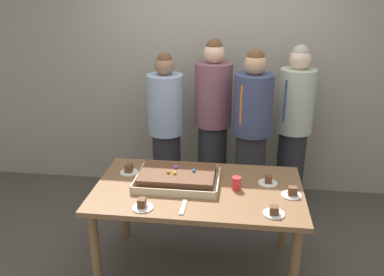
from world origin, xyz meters
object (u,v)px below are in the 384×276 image
Objects in this scene: drink_cup_nearest at (236,183)px; cake_server_utensil at (183,207)px; party_table at (198,198)px; plated_slice_near_left at (292,193)px; sheet_cake at (178,178)px; person_green_shirt_behind at (166,131)px; person_far_right_suit at (294,127)px; person_striped_tie_right at (213,124)px; person_serving_front at (251,137)px; plated_slice_near_right at (268,181)px; plated_slice_far_left at (129,170)px; plated_slice_far_right at (142,205)px; plated_slice_center_front at (274,212)px.

cake_server_utensil is (-0.36, -0.32, -0.05)m from drink_cup_nearest.
plated_slice_near_left is (0.70, -0.04, 0.12)m from party_table.
person_green_shirt_behind is at bearing 105.62° from sheet_cake.
person_far_right_suit reaches higher than person_green_shirt_behind.
person_striped_tie_right reaches higher than person_green_shirt_behind.
person_serving_front is 0.47m from person_striped_tie_right.
cake_server_utensil is 0.12× the size of person_green_shirt_behind.
sheet_cake is at bearing -173.23° from plated_slice_near_right.
plated_slice_far_left is 0.75× the size of cake_server_utensil.
plated_slice_far_right is at bearing -163.75° from plated_slice_near_left.
person_far_right_suit reaches higher than plated_slice_far_left.
person_serving_front is at bearing 54.23° from sheet_cake.
sheet_cake is 0.40× the size of person_green_shirt_behind.
cake_server_utensil is 0.12× the size of person_serving_front.
drink_cup_nearest is (0.65, 0.36, 0.03)m from plated_slice_far_right.
plated_slice_center_front is (0.91, 0.03, -0.00)m from plated_slice_far_right.
party_table is 0.64m from plated_slice_far_left.
person_striped_tie_right reaches higher than drink_cup_nearest.
person_far_right_suit is (0.43, 0.33, 0.00)m from person_serving_front.
plated_slice_far_right is 0.09× the size of person_far_right_suit.
cake_server_utensil is at bearing -103.11° from party_table.
person_striped_tie_right reaches higher than person_serving_front.
person_green_shirt_behind reaches higher than plated_slice_near_right.
person_striped_tie_right is at bearing 79.76° from sheet_cake.
plated_slice_near_left is 0.95m from person_serving_front.
sheet_cake reaches higher than party_table.
person_striped_tie_right reaches higher than plated_slice_far_left.
person_green_shirt_behind is at bearing 137.17° from plated_slice_near_left.
party_table is at bearing 76.89° from cake_server_utensil.
plated_slice_center_front is at bearing 30.41° from person_striped_tie_right.
person_far_right_suit is at bearing 58.70° from cake_server_utensil.
plated_slice_near_right is 0.75m from cake_server_utensil.
plated_slice_near_right is at bearing 26.18° from drink_cup_nearest.
plated_slice_near_right is 1.32m from person_green_shirt_behind.
person_green_shirt_behind reaches higher than plated_slice_near_left.
sheet_cake is at bearing 173.96° from plated_slice_near_left.
cake_server_utensil is (0.53, -0.50, -0.02)m from plated_slice_far_left.
person_striped_tie_right is at bearing 87.07° from person_green_shirt_behind.
plated_slice_far_left reaches higher than plated_slice_near_right.
plated_slice_near_left reaches higher than plated_slice_near_right.
party_table is 10.68× the size of plated_slice_far_left.
sheet_cake is 4.33× the size of plated_slice_near_left.
plated_slice_near_right is at bearing 28.49° from plated_slice_far_right.
plated_slice_far_left is 1.21m from person_serving_front.
drink_cup_nearest is at bearing 127.98° from plated_slice_center_front.
person_green_shirt_behind reaches higher than drink_cup_nearest.
person_green_shirt_behind is (-0.37, 1.33, 0.07)m from cake_server_utensil.
plated_slice_near_left is 1.50× the size of drink_cup_nearest.
person_striped_tie_right is at bearing 103.58° from drink_cup_nearest.
sheet_cake is at bearing 0.00° from person_far_right_suit.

